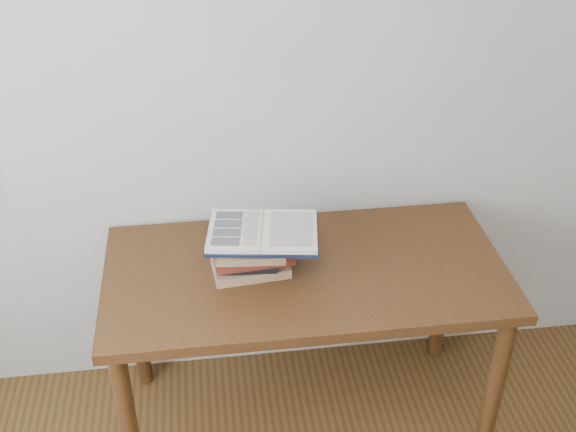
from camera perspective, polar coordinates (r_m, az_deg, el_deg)
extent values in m
cube|color=#AAA9A1|center=(2.50, -2.56, 11.29)|extent=(3.50, 0.04, 2.60)
cube|color=#4C2913|center=(2.48, 1.38, -4.49)|extent=(1.37, 0.68, 0.04)
cylinder|color=#4C2913|center=(2.52, -12.44, -16.08)|extent=(0.06, 0.06, 0.69)
cylinder|color=#4C2913|center=(2.67, 15.95, -13.16)|extent=(0.06, 0.06, 0.69)
cylinder|color=#4C2913|center=(2.92, -11.88, -7.75)|extent=(0.06, 0.06, 0.69)
cylinder|color=#4C2913|center=(3.06, 12.17, -5.72)|extent=(0.06, 0.06, 0.69)
cube|color=#9E7B52|center=(2.45, -2.98, -3.95)|extent=(0.27, 0.18, 0.03)
cube|color=black|center=(2.43, -3.13, -3.40)|extent=(0.20, 0.15, 0.03)
cube|color=#5C2717|center=(2.41, -2.81, -2.87)|extent=(0.27, 0.18, 0.03)
cube|color=#9E7B52|center=(2.38, -2.96, -2.53)|extent=(0.24, 0.18, 0.03)
cube|color=#9E7B52|center=(2.37, -3.13, -1.95)|extent=(0.24, 0.17, 0.02)
cube|color=black|center=(2.36, -2.01, -1.44)|extent=(0.40, 0.30, 0.01)
cube|color=beige|center=(2.36, -4.21, -1.16)|extent=(0.21, 0.26, 0.02)
cube|color=beige|center=(2.35, 0.19, -1.20)|extent=(0.21, 0.26, 0.02)
cylinder|color=beige|center=(2.36, -2.02, -1.21)|extent=(0.05, 0.24, 0.01)
cube|color=black|center=(2.42, -4.65, 0.07)|extent=(0.10, 0.06, 0.00)
cube|color=black|center=(2.38, -4.76, -0.60)|extent=(0.10, 0.06, 0.00)
cube|color=black|center=(2.34, -4.86, -1.30)|extent=(0.10, 0.06, 0.00)
cube|color=black|center=(2.30, -4.97, -2.03)|extent=(0.10, 0.06, 0.00)
cube|color=beige|center=(2.35, -2.96, -0.99)|extent=(0.07, 0.20, 0.00)
cube|color=beige|center=(2.35, 0.27, -1.01)|extent=(0.17, 0.22, 0.00)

